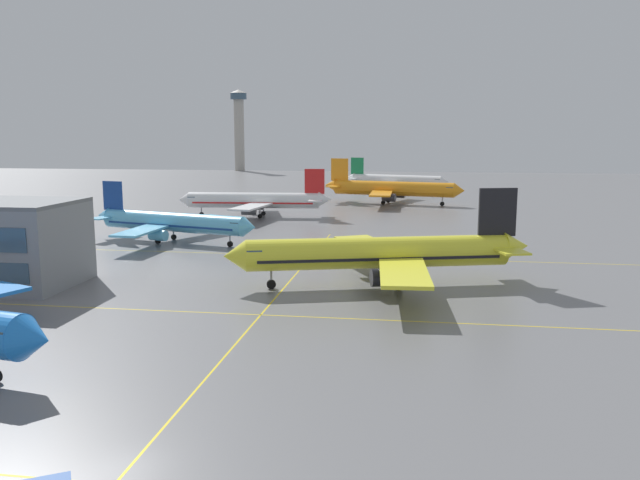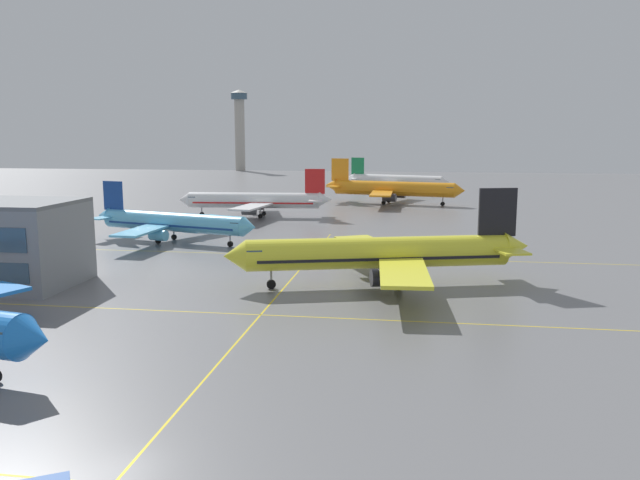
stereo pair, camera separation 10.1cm
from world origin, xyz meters
TOP-DOWN VIEW (x-y plane):
  - ground_plane at (0.00, 0.00)m, footprint 600.00×600.00m
  - airliner_second_row at (12.22, 48.02)m, footprint 39.39×33.59m
  - airliner_third_row at (-27.09, 75.82)m, footprint 33.78×28.77m
  - airliner_far_left_stand at (-20.81, 112.55)m, footprint 36.45×31.36m
  - airliner_far_right_stand at (9.55, 145.72)m, footprint 39.67×33.68m
  - airliner_distant_taxiway at (9.39, 183.55)m, footprint 35.52×30.31m
  - taxiway_markings at (0.00, 32.34)m, footprint 141.78×113.33m
  - control_tower at (-75.88, 296.43)m, footprint 8.82×8.82m

SIDE VIEW (x-z plane):
  - ground_plane at x=0.00m, z-range 0.00..0.00m
  - taxiway_markings at x=0.00m, z-range 0.00..0.01m
  - airliner_third_row at x=-27.09m, z-range -1.69..8.95m
  - airliner_distant_taxiway at x=9.39m, z-range -1.78..9.46m
  - airliner_far_left_stand at x=-20.81m, z-range -1.80..9.53m
  - airliner_far_right_stand at x=9.55m, z-range -1.97..10.44m
  - airliner_second_row at x=12.22m, z-range -1.97..10.47m
  - control_tower at x=-75.88m, z-range 3.13..44.97m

